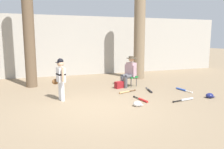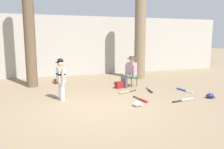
{
  "view_description": "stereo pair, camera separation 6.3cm",
  "coord_description": "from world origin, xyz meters",
  "px_view_note": "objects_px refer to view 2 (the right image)",
  "views": [
    {
      "loc": [
        -1.65,
        -5.79,
        1.92
      ],
      "look_at": [
        0.73,
        0.97,
        0.75
      ],
      "focal_mm": 36.28,
      "sensor_mm": 36.0,
      "label": 1
    },
    {
      "loc": [
        -1.59,
        -5.81,
        1.92
      ],
      "look_at": [
        0.73,
        0.97,
        0.75
      ],
      "focal_mm": 36.28,
      "sensor_mm": 36.0,
      "label": 2
    }
  ],
  "objects_px": {
    "bat_wood_tan": "(126,92)",
    "folding_stool": "(131,77)",
    "tree_near_player": "(29,18)",
    "seated_spectator": "(130,71)",
    "bat_blue_youth": "(183,90)",
    "batting_helmet_white": "(137,104)",
    "bat_aluminum_silver": "(185,100)",
    "batting_helmet_navy": "(210,96)",
    "handbag_beside_stool": "(119,85)",
    "tree_behind_spectator": "(140,34)",
    "young_ballplayer": "(60,76)",
    "bat_red_barrel": "(142,100)",
    "bat_black_composite": "(150,91)"
  },
  "relations": [
    {
      "from": "bat_red_barrel",
      "to": "batting_helmet_navy",
      "type": "xyz_separation_m",
      "value": [
        2.21,
        -0.43,
        0.04
      ]
    },
    {
      "from": "bat_black_composite",
      "to": "batting_helmet_navy",
      "type": "distance_m",
      "value": 2.0
    },
    {
      "from": "bat_blue_youth",
      "to": "bat_wood_tan",
      "type": "height_order",
      "value": "same"
    },
    {
      "from": "bat_blue_youth",
      "to": "batting_helmet_navy",
      "type": "bearing_deg",
      "value": -80.76
    },
    {
      "from": "folding_stool",
      "to": "batting_helmet_navy",
      "type": "relative_size",
      "value": 1.76
    },
    {
      "from": "tree_behind_spectator",
      "to": "handbag_beside_stool",
      "type": "relative_size",
      "value": 14.65
    },
    {
      "from": "young_ballplayer",
      "to": "bat_aluminum_silver",
      "type": "bearing_deg",
      "value": -20.33
    },
    {
      "from": "young_ballplayer",
      "to": "bat_blue_youth",
      "type": "xyz_separation_m",
      "value": [
        4.35,
        -0.17,
        -0.71
      ]
    },
    {
      "from": "batting_helmet_white",
      "to": "batting_helmet_navy",
      "type": "distance_m",
      "value": 2.58
    },
    {
      "from": "bat_black_composite",
      "to": "bat_wood_tan",
      "type": "xyz_separation_m",
      "value": [
        -0.9,
        0.09,
        0.0
      ]
    },
    {
      "from": "bat_wood_tan",
      "to": "folding_stool",
      "type": "bearing_deg",
      "value": 56.2
    },
    {
      "from": "young_ballplayer",
      "to": "bat_red_barrel",
      "type": "distance_m",
      "value": 2.6
    },
    {
      "from": "tree_near_player",
      "to": "seated_spectator",
      "type": "height_order",
      "value": "tree_near_player"
    },
    {
      "from": "bat_red_barrel",
      "to": "bat_blue_youth",
      "type": "xyz_separation_m",
      "value": [
        2.02,
        0.73,
        0.0
      ]
    },
    {
      "from": "bat_wood_tan",
      "to": "batting_helmet_navy",
      "type": "xyz_separation_m",
      "value": [
        2.29,
        -1.53,
        0.04
      ]
    },
    {
      "from": "bat_aluminum_silver",
      "to": "batting_helmet_white",
      "type": "xyz_separation_m",
      "value": [
        -1.65,
        -0.03,
        0.04
      ]
    },
    {
      "from": "bat_blue_youth",
      "to": "batting_helmet_white",
      "type": "bearing_deg",
      "value": -153.49
    },
    {
      "from": "tree_behind_spectator",
      "to": "batting_helmet_navy",
      "type": "bearing_deg",
      "value": -81.6
    },
    {
      "from": "bat_aluminum_silver",
      "to": "bat_blue_youth",
      "type": "distance_m",
      "value": 1.38
    },
    {
      "from": "bat_black_composite",
      "to": "bat_red_barrel",
      "type": "distance_m",
      "value": 1.3
    },
    {
      "from": "bat_blue_youth",
      "to": "tree_near_player",
      "type": "bearing_deg",
      "value": 153.94
    },
    {
      "from": "batting_helmet_white",
      "to": "batting_helmet_navy",
      "type": "xyz_separation_m",
      "value": [
        2.58,
        0.03,
        0.0
      ]
    },
    {
      "from": "batting_helmet_white",
      "to": "tree_behind_spectator",
      "type": "bearing_deg",
      "value": 63.53
    },
    {
      "from": "bat_red_barrel",
      "to": "batting_helmet_white",
      "type": "height_order",
      "value": "batting_helmet_white"
    },
    {
      "from": "young_ballplayer",
      "to": "bat_black_composite",
      "type": "distance_m",
      "value": 3.23
    },
    {
      "from": "bat_wood_tan",
      "to": "batting_helmet_navy",
      "type": "bearing_deg",
      "value": -33.76
    },
    {
      "from": "bat_blue_youth",
      "to": "batting_helmet_white",
      "type": "distance_m",
      "value": 2.68
    },
    {
      "from": "handbag_beside_stool",
      "to": "batting_helmet_navy",
      "type": "distance_m",
      "value": 3.21
    },
    {
      "from": "bat_red_barrel",
      "to": "bat_aluminum_silver",
      "type": "bearing_deg",
      "value": -18.77
    },
    {
      "from": "tree_behind_spectator",
      "to": "young_ballplayer",
      "type": "xyz_separation_m",
      "value": [
        -3.96,
        -2.64,
        -1.33
      ]
    },
    {
      "from": "bat_blue_youth",
      "to": "bat_red_barrel",
      "type": "bearing_deg",
      "value": -160.03
    },
    {
      "from": "bat_red_barrel",
      "to": "bat_black_composite",
      "type": "bearing_deg",
      "value": 51.09
    },
    {
      "from": "bat_red_barrel",
      "to": "bat_wood_tan",
      "type": "distance_m",
      "value": 1.11
    },
    {
      "from": "tree_behind_spectator",
      "to": "bat_aluminum_silver",
      "type": "height_order",
      "value": "tree_behind_spectator"
    },
    {
      "from": "tree_behind_spectator",
      "to": "handbag_beside_stool",
      "type": "height_order",
      "value": "tree_behind_spectator"
    },
    {
      "from": "batting_helmet_navy",
      "to": "handbag_beside_stool",
      "type": "bearing_deg",
      "value": 134.22
    },
    {
      "from": "young_ballplayer",
      "to": "seated_spectator",
      "type": "bearing_deg",
      "value": 21.74
    },
    {
      "from": "tree_behind_spectator",
      "to": "batting_helmet_white",
      "type": "bearing_deg",
      "value": -116.47
    },
    {
      "from": "bat_aluminum_silver",
      "to": "batting_helmet_navy",
      "type": "bearing_deg",
      "value": 0.27
    },
    {
      "from": "bat_red_barrel",
      "to": "seated_spectator",
      "type": "bearing_deg",
      "value": 77.1
    },
    {
      "from": "tree_behind_spectator",
      "to": "batting_helmet_navy",
      "type": "relative_size",
      "value": 16.79
    },
    {
      "from": "bat_blue_youth",
      "to": "bat_wood_tan",
      "type": "distance_m",
      "value": 2.14
    },
    {
      "from": "tree_near_player",
      "to": "seated_spectator",
      "type": "xyz_separation_m",
      "value": [
        3.65,
        -1.26,
        -2.01
      ]
    },
    {
      "from": "tree_behind_spectator",
      "to": "bat_black_composite",
      "type": "distance_m",
      "value": 3.35
    },
    {
      "from": "bat_aluminum_silver",
      "to": "batting_helmet_navy",
      "type": "xyz_separation_m",
      "value": [
        0.94,
        0.0,
        0.04
      ]
    },
    {
      "from": "young_ballplayer",
      "to": "seated_spectator",
      "type": "xyz_separation_m",
      "value": [
        2.8,
        1.12,
        -0.1
      ]
    },
    {
      "from": "batting_helmet_navy",
      "to": "young_ballplayer",
      "type": "bearing_deg",
      "value": 163.65
    },
    {
      "from": "bat_aluminum_silver",
      "to": "seated_spectator",
      "type": "bearing_deg",
      "value": 108.26
    },
    {
      "from": "folding_stool",
      "to": "bat_wood_tan",
      "type": "bearing_deg",
      "value": -123.8
    },
    {
      "from": "bat_aluminum_silver",
      "to": "tree_behind_spectator",
      "type": "bearing_deg",
      "value": 84.99
    }
  ]
}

